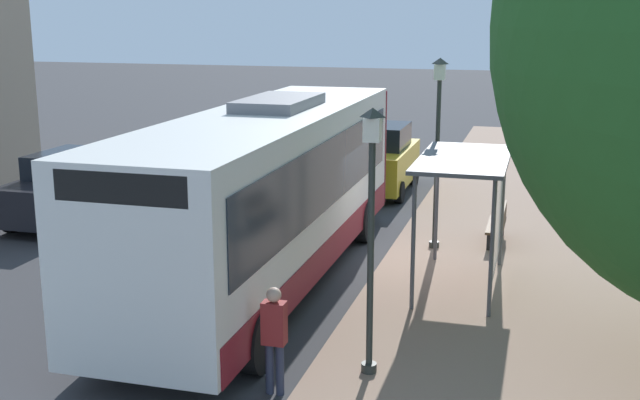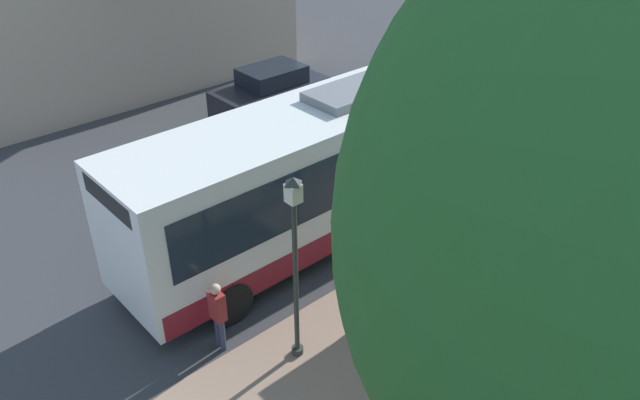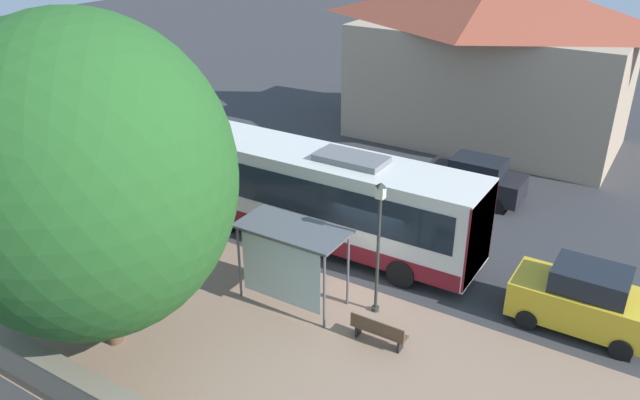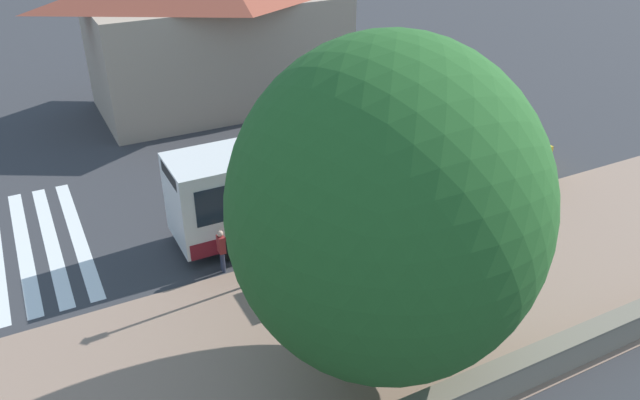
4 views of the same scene
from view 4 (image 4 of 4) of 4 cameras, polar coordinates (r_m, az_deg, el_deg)
The scene contains 14 objects.
ground_plane at distance 24.40m, azimuth 6.54°, elevation -2.47°, with size 120.00×120.00×0.00m, color #353538.
sidewalk_plaza at distance 21.49m, azimuth 13.14°, elevation -8.01°, with size 9.00×44.00×0.02m.
crosswalk_stripes at distance 25.52m, azimuth -26.52°, elevation -4.17°, with size 9.00×5.25×0.01m.
stone_wall at distance 19.06m, azimuth 21.11°, elevation -13.03°, with size 0.60×20.00×1.05m.
background_building at distance 35.86m, azimuth -9.36°, elevation 15.47°, with size 7.71×14.00×8.64m.
bus at distance 23.93m, azimuth -0.20°, elevation 2.36°, with size 2.73×11.30×3.72m.
bus_shelter at distance 21.22m, azimuth 6.85°, elevation -0.78°, with size 1.72×3.46×2.66m.
pedestrian at distance 21.55m, azimuth -9.00°, elevation -4.34°, with size 0.34×0.22×1.63m.
bench at distance 23.65m, azimuth 13.86°, elevation -2.96°, with size 0.40×1.70×0.88m.
street_lamp_near at distance 23.09m, azimuth 10.73°, elevation 2.68°, with size 0.28×0.28×4.42m.
street_lamp_far at distance 20.11m, azimuth -5.42°, elevation -1.74°, with size 0.28×0.28×4.10m.
shade_tree at distance 15.03m, azimuth 6.12°, elevation -0.99°, with size 7.77×7.77×9.50m.
parked_car_behind_bus at distance 28.86m, azimuth 16.40°, elevation 3.96°, with size 1.99×4.04×2.07m.
parked_car_far_lane at distance 31.09m, azimuth -0.42°, elevation 6.85°, with size 1.92×4.15×1.85m.
Camera 4 is at (-17.07, 11.90, 12.74)m, focal length 35.00 mm.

